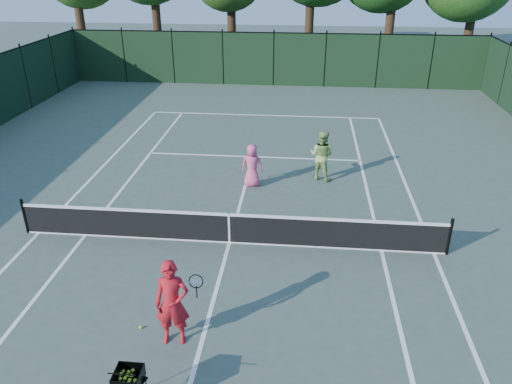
# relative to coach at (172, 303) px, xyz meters

# --- Properties ---
(ground) EXTENTS (90.00, 90.00, 0.00)m
(ground) POSITION_rel_coach_xyz_m (0.55, 3.89, -0.95)
(ground) COLOR #435148
(ground) RESTS_ON ground
(sideline_doubles_left) EXTENTS (0.10, 23.77, 0.01)m
(sideline_doubles_left) POSITION_rel_coach_xyz_m (-4.93, 3.89, -0.95)
(sideline_doubles_left) COLOR white
(sideline_doubles_left) RESTS_ON ground
(sideline_doubles_right) EXTENTS (0.10, 23.77, 0.01)m
(sideline_doubles_right) POSITION_rel_coach_xyz_m (6.04, 3.89, -0.95)
(sideline_doubles_right) COLOR white
(sideline_doubles_right) RESTS_ON ground
(sideline_singles_left) EXTENTS (0.10, 23.77, 0.01)m
(sideline_singles_left) POSITION_rel_coach_xyz_m (-3.56, 3.89, -0.95)
(sideline_singles_left) COLOR white
(sideline_singles_left) RESTS_ON ground
(sideline_singles_right) EXTENTS (0.10, 23.77, 0.01)m
(sideline_singles_right) POSITION_rel_coach_xyz_m (4.67, 3.89, -0.95)
(sideline_singles_right) COLOR white
(sideline_singles_right) RESTS_ON ground
(baseline_far) EXTENTS (10.97, 0.10, 0.01)m
(baseline_far) POSITION_rel_coach_xyz_m (0.55, 15.77, -0.95)
(baseline_far) COLOR white
(baseline_far) RESTS_ON ground
(service_line_far) EXTENTS (8.23, 0.10, 0.01)m
(service_line_far) POSITION_rel_coach_xyz_m (0.55, 10.29, -0.95)
(service_line_far) COLOR white
(service_line_far) RESTS_ON ground
(center_service_line) EXTENTS (0.10, 12.80, 0.01)m
(center_service_line) POSITION_rel_coach_xyz_m (0.55, 3.89, -0.95)
(center_service_line) COLOR white
(center_service_line) RESTS_ON ground
(tennis_net) EXTENTS (11.69, 0.09, 1.06)m
(tennis_net) POSITION_rel_coach_xyz_m (0.55, 3.89, -0.47)
(tennis_net) COLOR black
(tennis_net) RESTS_ON ground
(fence_far) EXTENTS (24.00, 0.05, 3.00)m
(fence_far) POSITION_rel_coach_xyz_m (0.55, 21.89, 0.55)
(fence_far) COLOR black
(fence_far) RESTS_ON ground
(coach) EXTENTS (0.93, 0.71, 1.89)m
(coach) POSITION_rel_coach_xyz_m (0.00, 0.00, 0.00)
(coach) COLOR red
(coach) RESTS_ON ground
(player_pink) EXTENTS (0.76, 0.53, 1.48)m
(player_pink) POSITION_rel_coach_xyz_m (0.79, 7.66, -0.21)
(player_pink) COLOR #E85284
(player_pink) RESTS_ON ground
(player_green) EXTENTS (1.06, 0.97, 1.77)m
(player_green) POSITION_rel_coach_xyz_m (3.11, 8.46, -0.06)
(player_green) COLOR #94BE5F
(player_green) RESTS_ON ground
(ball_hopper) EXTENTS (0.59, 0.59, 0.88)m
(ball_hopper) POSITION_rel_coach_xyz_m (-0.33, -1.77, -0.21)
(ball_hopper) COLOR black
(ball_hopper) RESTS_ON ground
(loose_ball_near_cart) EXTENTS (0.07, 0.07, 0.07)m
(loose_ball_near_cart) POSITION_rel_coach_xyz_m (-0.39, -1.19, -0.91)
(loose_ball_near_cart) COLOR #CEEE30
(loose_ball_near_cart) RESTS_ON ground
(loose_ball_midcourt) EXTENTS (0.07, 0.07, 0.07)m
(loose_ball_midcourt) POSITION_rel_coach_xyz_m (-0.82, 0.27, -0.91)
(loose_ball_midcourt) COLOR #D4F031
(loose_ball_midcourt) RESTS_ON ground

